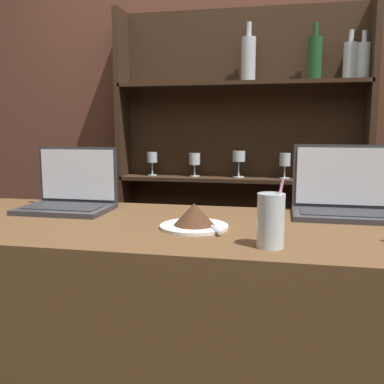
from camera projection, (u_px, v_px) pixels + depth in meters
The scene contains 7 objects.
bar_counter at pixel (214, 380), 1.43m from camera, with size 2.13×0.67×1.06m.
back_wall at pixel (244, 130), 2.35m from camera, with size 7.00×0.06×2.70m.
back_shelf at pixel (242, 187), 2.32m from camera, with size 1.32×0.18×1.98m.
laptop_near at pixel (70, 196), 1.60m from camera, with size 0.32×0.23×0.23m.
laptop_far at pixel (342, 199), 1.49m from camera, with size 0.34×0.21×0.25m.
cake_plate at pixel (194, 218), 1.31m from camera, with size 0.21×0.21×0.08m.
water_glass at pixel (271, 220), 1.09m from camera, with size 0.07×0.07×0.18m.
Camera 1 is at (0.19, -0.97, 1.36)m, focal length 40.00 mm.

